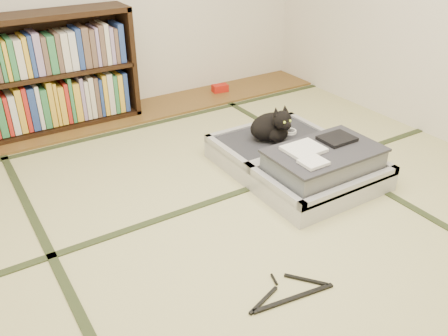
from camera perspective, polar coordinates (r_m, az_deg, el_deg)
floor at (r=2.71m, az=3.09°, el=-7.96°), size 4.50×4.50×0.00m
wood_strip at (r=4.28m, az=-12.53°, el=6.13°), size 4.00×0.50×0.02m
red_item at (r=4.72m, az=-0.49°, el=9.58°), size 0.16×0.11×0.07m
tatami_borders at (r=3.05m, az=-2.24°, el=-3.16°), size 4.00×4.50×0.01m
bookcase at (r=4.07m, az=-20.62°, el=10.39°), size 1.41×0.32×0.92m
suitcase at (r=3.25m, az=9.12°, el=0.85°), size 0.81×1.08×0.32m
cat at (r=3.37m, az=5.90°, el=5.01°), size 0.36×0.36×0.29m
cable_coil at (r=3.54m, az=7.87°, el=4.36°), size 0.11×0.11×0.03m
hanger at (r=2.36m, az=7.84°, el=-14.74°), size 0.45×0.23×0.01m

